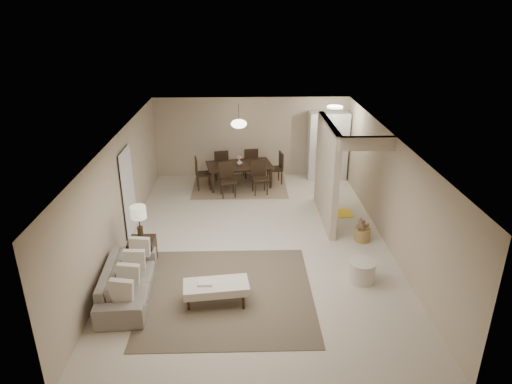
{
  "coord_description": "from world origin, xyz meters",
  "views": [
    {
      "loc": [
        -0.25,
        -9.33,
        5.12
      ],
      "look_at": [
        0.03,
        0.49,
        1.05
      ],
      "focal_mm": 32.0,
      "sensor_mm": 36.0,
      "label": 1
    }
  ],
  "objects_px": {
    "round_pouf": "(362,271)",
    "wicker_basket": "(362,235)",
    "ottoman_bench": "(216,287)",
    "side_table": "(143,252)",
    "pantry_cabinet": "(328,146)",
    "sofa": "(128,281)",
    "dining_table": "(240,175)"
  },
  "relations": [
    {
      "from": "pantry_cabinet",
      "to": "round_pouf",
      "type": "relative_size",
      "value": 3.84
    },
    {
      "from": "round_pouf",
      "to": "wicker_basket",
      "type": "bearing_deg",
      "value": 75.55
    },
    {
      "from": "side_table",
      "to": "wicker_basket",
      "type": "relative_size",
      "value": 1.6
    },
    {
      "from": "ottoman_bench",
      "to": "wicker_basket",
      "type": "height_order",
      "value": "ottoman_bench"
    },
    {
      "from": "sofa",
      "to": "wicker_basket",
      "type": "relative_size",
      "value": 5.95
    },
    {
      "from": "round_pouf",
      "to": "wicker_basket",
      "type": "relative_size",
      "value": 1.52
    },
    {
      "from": "sofa",
      "to": "round_pouf",
      "type": "xyz_separation_m",
      "value": [
        4.51,
        0.37,
        -0.1
      ]
    },
    {
      "from": "side_table",
      "to": "pantry_cabinet",
      "type": "bearing_deg",
      "value": 46.69
    },
    {
      "from": "sofa",
      "to": "side_table",
      "type": "distance_m",
      "value": 1.13
    },
    {
      "from": "round_pouf",
      "to": "dining_table",
      "type": "height_order",
      "value": "dining_table"
    },
    {
      "from": "pantry_cabinet",
      "to": "dining_table",
      "type": "xyz_separation_m",
      "value": [
        -2.73,
        -0.61,
        -0.71
      ]
    },
    {
      "from": "wicker_basket",
      "to": "dining_table",
      "type": "distance_m",
      "value": 4.56
    },
    {
      "from": "pantry_cabinet",
      "to": "ottoman_bench",
      "type": "xyz_separation_m",
      "value": [
        -3.13,
        -6.46,
        -0.71
      ]
    },
    {
      "from": "side_table",
      "to": "wicker_basket",
      "type": "distance_m",
      "value": 4.97
    },
    {
      "from": "sofa",
      "to": "pantry_cabinet",
      "type": "bearing_deg",
      "value": -41.5
    },
    {
      "from": "sofa",
      "to": "side_table",
      "type": "height_order",
      "value": "sofa"
    },
    {
      "from": "side_table",
      "to": "wicker_basket",
      "type": "bearing_deg",
      "value": 10.31
    },
    {
      "from": "round_pouf",
      "to": "dining_table",
      "type": "xyz_separation_m",
      "value": [
        -2.44,
        5.18,
        0.12
      ]
    },
    {
      "from": "sofa",
      "to": "ottoman_bench",
      "type": "height_order",
      "value": "sofa"
    },
    {
      "from": "pantry_cabinet",
      "to": "wicker_basket",
      "type": "xyz_separation_m",
      "value": [
        0.14,
        -4.15,
        -0.9
      ]
    },
    {
      "from": "side_table",
      "to": "dining_table",
      "type": "distance_m",
      "value": 4.87
    },
    {
      "from": "ottoman_bench",
      "to": "wicker_basket",
      "type": "bearing_deg",
      "value": 28.71
    },
    {
      "from": "sofa",
      "to": "wicker_basket",
      "type": "xyz_separation_m",
      "value": [
        4.94,
        2.01,
        -0.16
      ]
    },
    {
      "from": "round_pouf",
      "to": "side_table",
      "type": "bearing_deg",
      "value": 170.36
    },
    {
      "from": "pantry_cabinet",
      "to": "wicker_basket",
      "type": "distance_m",
      "value": 4.25
    },
    {
      "from": "pantry_cabinet",
      "to": "ottoman_bench",
      "type": "relative_size",
      "value": 1.7
    },
    {
      "from": "wicker_basket",
      "to": "dining_table",
      "type": "height_order",
      "value": "dining_table"
    },
    {
      "from": "pantry_cabinet",
      "to": "sofa",
      "type": "relative_size",
      "value": 0.98
    },
    {
      "from": "ottoman_bench",
      "to": "side_table",
      "type": "xyz_separation_m",
      "value": [
        -1.62,
        1.43,
        -0.05
      ]
    },
    {
      "from": "pantry_cabinet",
      "to": "sofa",
      "type": "height_order",
      "value": "pantry_cabinet"
    },
    {
      "from": "ottoman_bench",
      "to": "sofa",
      "type": "bearing_deg",
      "value": 163.21
    },
    {
      "from": "side_table",
      "to": "wicker_basket",
      "type": "height_order",
      "value": "side_table"
    }
  ]
}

